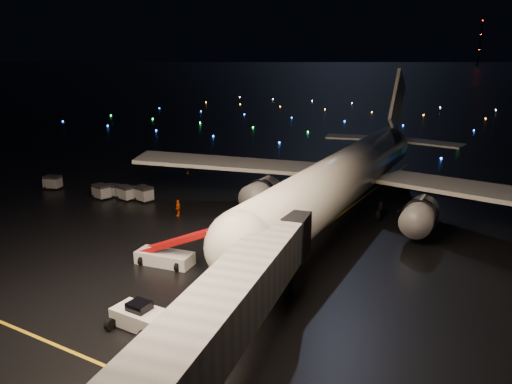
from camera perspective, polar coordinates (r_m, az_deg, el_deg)
ground at (r=329.55m, az=25.17°, el=11.08°), size 2000.00×2000.00×0.00m
lane_centre at (r=49.83m, az=5.98°, el=-5.39°), size 0.25×80.00×0.02m
airliner at (r=57.56m, az=11.09°, el=5.30°), size 57.47×54.87×15.56m
pushback_tug at (r=35.25m, az=-13.13°, el=-13.48°), size 3.81×2.04×1.80m
belt_loader at (r=44.08m, az=-10.46°, el=-5.96°), size 7.58×3.13×3.57m
crew_c at (r=56.90m, az=-8.88°, el=-1.80°), size 0.71×1.19×1.90m
safety_cone_0 at (r=53.94m, az=0.19°, el=-3.35°), size 0.53×0.53×0.54m
safety_cone_1 at (r=62.24m, az=1.59°, el=-0.74°), size 0.53×0.53×0.56m
safety_cone_2 at (r=58.11m, az=-1.78°, el=-1.96°), size 0.52×0.52×0.52m
safety_cone_3 at (r=76.77m, az=-7.79°, el=2.27°), size 0.51×0.51×0.55m
radio_mast at (r=773.10m, az=24.23°, el=15.36°), size 1.80×1.80×64.00m
taxiway_lights at (r=138.24m, az=17.13°, el=7.61°), size 164.00×92.00×0.36m
baggage_cart_0 at (r=66.70m, az=-16.07°, el=0.20°), size 1.98×1.54×1.53m
baggage_cart_1 at (r=63.44m, az=-12.71°, el=-0.19°), size 2.48×1.99×1.87m
baggage_cart_2 at (r=64.63m, az=-14.65°, el=-0.08°), size 2.29×1.79×1.76m
baggage_cart_3 at (r=65.94m, az=-17.25°, el=0.06°), size 2.39×1.89×1.82m
baggage_cart_4 at (r=72.97m, az=-22.22°, el=1.04°), size 2.45×2.06×1.78m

